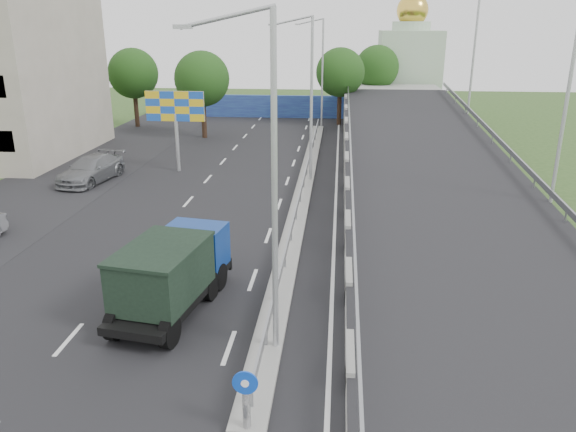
# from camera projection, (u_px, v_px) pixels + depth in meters

# --- Properties ---
(road_surface) EXTENTS (26.00, 90.00, 0.04)m
(road_surface) POSITION_uv_depth(u_px,v_px,m) (245.00, 209.00, 31.17)
(road_surface) COLOR black
(road_surface) RESTS_ON ground
(parking_strip) EXTENTS (8.00, 90.00, 0.05)m
(parking_strip) POSITION_uv_depth(u_px,v_px,m) (22.00, 203.00, 32.30)
(parking_strip) COLOR black
(parking_strip) RESTS_ON ground
(median) EXTENTS (1.00, 44.00, 0.20)m
(median) POSITION_uv_depth(u_px,v_px,m) (304.00, 189.00, 34.64)
(median) COLOR gray
(median) RESTS_ON ground
(overpass_ramp) EXTENTS (10.00, 50.00, 3.50)m
(overpass_ramp) POSITION_uv_depth(u_px,v_px,m) (429.00, 166.00, 33.45)
(overpass_ramp) COLOR gray
(overpass_ramp) RESTS_ON ground
(median_guardrail) EXTENTS (0.09, 44.00, 0.71)m
(median_guardrail) POSITION_uv_depth(u_px,v_px,m) (304.00, 179.00, 34.43)
(median_guardrail) COLOR gray
(median_guardrail) RESTS_ON median
(sign_bollard) EXTENTS (0.64, 0.23, 1.67)m
(sign_bollard) POSITION_uv_depth(u_px,v_px,m) (246.00, 399.00, 13.78)
(sign_bollard) COLOR black
(sign_bollard) RESTS_ON median
(lamp_post_near) EXTENTS (2.74, 0.18, 10.08)m
(lamp_post_near) POSITION_uv_depth(u_px,v_px,m) (268.00, 172.00, 15.82)
(lamp_post_near) COLOR #B2B5B7
(lamp_post_near) RESTS_ON median
(lamp_post_mid) EXTENTS (2.74, 0.18, 10.08)m
(lamp_post_mid) POSITION_uv_depth(u_px,v_px,m) (308.00, 91.00, 34.65)
(lamp_post_mid) COLOR #B2B5B7
(lamp_post_mid) RESTS_ON median
(lamp_post_far) EXTENTS (2.74, 0.18, 10.08)m
(lamp_post_far) POSITION_uv_depth(u_px,v_px,m) (321.00, 67.00, 53.49)
(lamp_post_far) COLOR #B2B5B7
(lamp_post_far) RESTS_ON median
(blue_wall) EXTENTS (30.00, 0.50, 2.40)m
(blue_wall) POSITION_uv_depth(u_px,v_px,m) (284.00, 107.00, 60.99)
(blue_wall) COLOR navy
(blue_wall) RESTS_ON ground
(church) EXTENTS (7.00, 7.00, 13.80)m
(church) POSITION_uv_depth(u_px,v_px,m) (409.00, 63.00, 65.97)
(church) COLOR #B2CCAD
(church) RESTS_ON ground
(billboard) EXTENTS (4.00, 0.24, 5.50)m
(billboard) POSITION_uv_depth(u_px,v_px,m) (175.00, 111.00, 37.86)
(billboard) COLOR #B2B5B7
(billboard) RESTS_ON ground
(tree_left_mid) EXTENTS (4.80, 4.80, 7.60)m
(tree_left_mid) POSITION_uv_depth(u_px,v_px,m) (202.00, 79.00, 48.92)
(tree_left_mid) COLOR black
(tree_left_mid) RESTS_ON ground
(tree_median_far) EXTENTS (4.80, 4.80, 7.60)m
(tree_median_far) POSITION_uv_depth(u_px,v_px,m) (340.00, 73.00, 55.41)
(tree_median_far) COLOR black
(tree_median_far) RESTS_ON ground
(tree_left_far) EXTENTS (4.80, 4.80, 7.60)m
(tree_left_far) POSITION_uv_depth(u_px,v_px,m) (133.00, 74.00, 54.32)
(tree_left_far) COLOR black
(tree_left_far) RESTS_ON ground
(tree_ramp_far) EXTENTS (4.80, 4.80, 7.60)m
(tree_ramp_far) POSITION_uv_depth(u_px,v_px,m) (377.00, 68.00, 61.65)
(tree_ramp_far) COLOR black
(tree_ramp_far) RESTS_ON ground
(dump_truck) EXTENTS (3.20, 6.43, 2.71)m
(dump_truck) POSITION_uv_depth(u_px,v_px,m) (173.00, 270.00, 19.86)
(dump_truck) COLOR black
(dump_truck) RESTS_ON ground
(parked_car_d) EXTENTS (3.16, 5.97, 1.65)m
(parked_car_d) POSITION_uv_depth(u_px,v_px,m) (91.00, 169.00, 36.37)
(parked_car_d) COLOR slate
(parked_car_d) RESTS_ON ground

